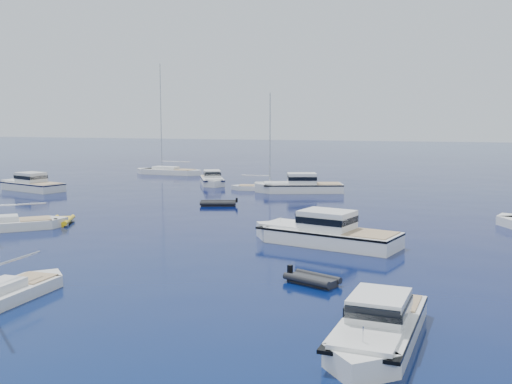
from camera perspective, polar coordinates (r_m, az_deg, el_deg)
ground at (r=34.16m, az=-18.23°, el=-7.67°), size 400.00×400.00×0.00m
motor_cruiser_near at (r=23.90m, az=11.45°, el=-13.84°), size 3.48×9.18×2.36m
motor_cruiser_centre at (r=40.96m, az=6.44°, el=-4.93°), size 11.75×6.27×2.95m
motor_cruiser_far_l at (r=75.68m, az=-20.62°, el=0.16°), size 10.80×6.10×2.71m
motor_cruiser_distant at (r=69.06m, az=4.18°, el=-0.02°), size 11.23×6.48×2.82m
motor_cruiser_horizon at (r=77.41m, az=-4.17°, el=0.74°), size 6.29×9.09×2.31m
sailboat_fore at (r=30.64m, az=-22.98°, el=-9.57°), size 2.41×8.75×12.81m
sailboat_mid_l at (r=49.70m, az=-23.02°, el=-3.34°), size 9.46×8.81×15.10m
sailboat_centre at (r=70.94m, az=0.68°, el=0.18°), size 8.25×3.29×11.79m
sailboat_far_l at (r=91.94m, az=-8.29°, el=1.68°), size 11.86×3.88×17.15m
tender_yellow at (r=50.96m, az=-18.03°, el=-2.87°), size 3.23×4.06×0.95m
tender_grey_near at (r=31.33m, az=5.36°, el=-8.66°), size 3.33×2.70×0.95m
tender_grey_far at (r=58.58m, az=-3.62°, el=-1.29°), size 4.08×3.04×0.95m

